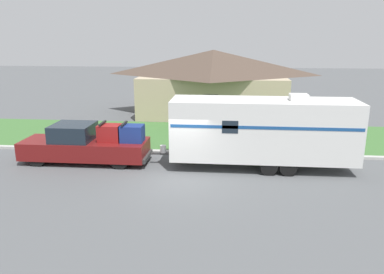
{
  "coord_description": "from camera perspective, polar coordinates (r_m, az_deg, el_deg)",
  "views": [
    {
      "loc": [
        2.03,
        -14.99,
        6.02
      ],
      "look_at": [
        0.41,
        1.98,
        1.4
      ],
      "focal_mm": 35.0,
      "sensor_mm": 36.0,
      "label": 1
    }
  ],
  "objects": [
    {
      "name": "ground_plane",
      "position": [
        16.28,
        -2.1,
        -6.54
      ],
      "size": [
        120.0,
        120.0,
        0.0
      ],
      "primitive_type": "plane",
      "color": "#515456"
    },
    {
      "name": "curb_strip",
      "position": [
        19.77,
        -0.68,
        -2.36
      ],
      "size": [
        80.0,
        0.3,
        0.14
      ],
      "color": "#ADADA8",
      "rests_on": "ground_plane"
    },
    {
      "name": "lawn_strip",
      "position": [
        23.27,
        0.28,
        0.21
      ],
      "size": [
        80.0,
        7.0,
        0.03
      ],
      "color": "#3D6B33",
      "rests_on": "ground_plane"
    },
    {
      "name": "house_across_street",
      "position": [
        29.75,
        3.22,
        8.51
      ],
      "size": [
        11.79,
        7.77,
        4.99
      ],
      "color": "tan",
      "rests_on": "ground_plane"
    },
    {
      "name": "pickup_truck",
      "position": [
        18.99,
        -15.76,
        -1.1
      ],
      "size": [
        6.21,
        2.0,
        2.02
      ],
      "color": "black",
      "rests_on": "ground_plane"
    },
    {
      "name": "travel_trailer",
      "position": [
        17.55,
        10.76,
        1.15
      ],
      "size": [
        9.47,
        2.33,
        3.51
      ],
      "color": "black",
      "rests_on": "ground_plane"
    },
    {
      "name": "mailbox",
      "position": [
        21.27,
        -13.61,
        0.98
      ],
      "size": [
        0.48,
        0.2,
        1.25
      ],
      "color": "brown",
      "rests_on": "ground_plane"
    }
  ]
}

